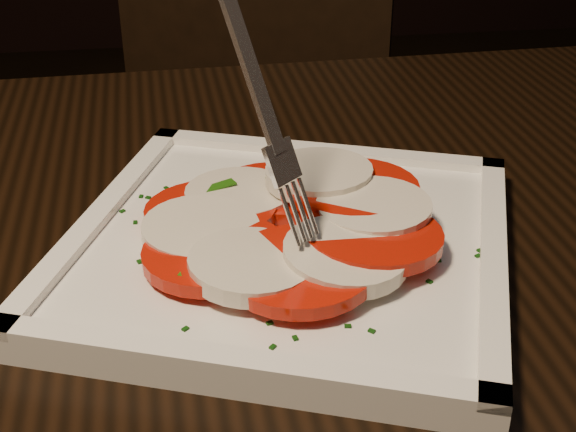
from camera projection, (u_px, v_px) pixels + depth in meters
name	position (u px, v px, depth m)	size (l,w,h in m)	color
table	(214.00, 428.00, 0.50)	(1.23, 0.84, 0.75)	black
chair	(241.00, 130.00, 1.21)	(0.53, 0.53, 0.93)	black
plate	(288.00, 248.00, 0.49)	(0.26, 0.26, 0.01)	white
caprese_salad	(288.00, 222.00, 0.48)	(0.21, 0.20, 0.03)	#C31004
fork	(240.00, 74.00, 0.42)	(0.03, 0.08, 0.17)	white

